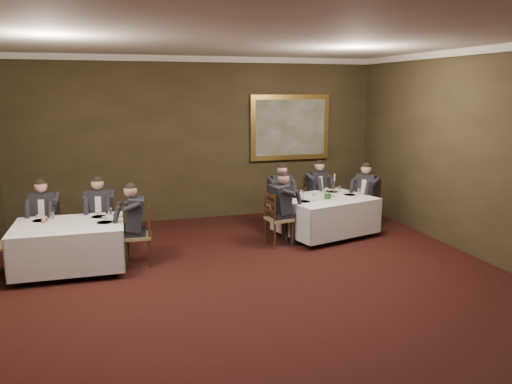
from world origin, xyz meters
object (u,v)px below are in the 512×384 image
diner_main_endleft (279,218)px  diner_main_endright (367,203)px  diner_sec_backleft (46,227)px  chair_main_backright (315,209)px  chair_sec_backleft (47,240)px  diner_main_backleft (280,204)px  chair_sec_backright (101,236)px  table_main (325,213)px  chair_main_backleft (280,215)px  diner_sec_endright (138,234)px  chair_sec_endright (139,248)px  painting (290,127)px  diner_sec_backright (101,224)px  chair_main_endright (366,214)px  chair_main_endleft (278,230)px  candlestick (334,188)px  table_second (70,243)px  diner_main_backright (316,199)px  centerpiece (328,193)px

diner_main_endleft → diner_main_endright: same height
diner_sec_backleft → diner_main_endright: bearing=-170.3°
chair_main_backright → chair_sec_backleft: size_ratio=1.00×
diner_main_backleft → chair_sec_backright: diner_main_backleft is taller
table_main → diner_main_backleft: (-0.68, 0.73, 0.06)m
chair_main_backleft → chair_main_backright: (0.90, 0.24, 0.00)m
chair_main_backright → diner_sec_endright: diner_sec_endright is taller
chair_sec_endright → painting: size_ratio=0.54×
diner_main_endleft → chair_sec_endright: 2.58m
diner_main_endright → diner_sec_backright: bearing=60.8°
chair_main_backright → diner_sec_backright: diner_sec_backright is taller
chair_main_endright → chair_sec_endright: 4.75m
chair_main_endleft → diner_main_endright: bearing=96.9°
diner_sec_endright → painting: (3.61, 2.65, 1.46)m
chair_main_backleft → candlestick: bearing=132.4°
diner_sec_endright → chair_main_endright: bearing=-73.9°
table_second → chair_main_endleft: size_ratio=1.70×
diner_main_backleft → diner_main_backright: 0.93m
chair_main_backright → chair_main_endleft: (-1.28, -1.27, 0.00)m
diner_main_backright → diner_sec_backleft: 5.36m
chair_main_backleft → chair_main_endleft: bearing=62.7°
diner_sec_backleft → candlestick: size_ratio=2.85×
table_second → diner_main_backright: diner_main_backright is taller
table_main → diner_sec_backleft: (-5.09, 0.24, 0.06)m
centerpiece → diner_main_endleft: bearing=-172.0°
chair_main_backright → diner_main_backright: (0.00, -0.01, 0.23)m
chair_sec_backleft → candlestick: size_ratio=2.12×
table_second → chair_main_backright: bearing=18.2°
diner_main_endright → chair_sec_backleft: (-6.14, -0.03, -0.23)m
diner_sec_backright → painting: 4.79m
diner_main_backright → table_main: bearing=58.6°
diner_main_backleft → chair_sec_endright: bearing=18.4°
diner_main_endleft → chair_sec_backleft: 4.07m
centerpiece → diner_main_backright: bearing=78.1°
diner_main_endleft → diner_sec_endright: (-2.56, -0.36, 0.00)m
diner_main_endleft → diner_sec_backleft: bearing=-105.4°
diner_main_backright → chair_sec_backright: size_ratio=1.35×
chair_sec_backleft → chair_sec_backright: (0.90, -0.02, 0.00)m
diner_main_backleft → diner_main_endleft: same height
diner_main_backleft → chair_sec_backright: 3.55m
diner_main_endleft → candlestick: size_ratio=2.85×
chair_main_backleft → chair_sec_backleft: size_ratio=1.00×
candlestick → chair_sec_backleft: bearing=177.4°
table_second → diner_main_backleft: bearing=18.8°
candlestick → painting: painting is taller
table_second → diner_main_endleft: (3.60, 0.34, 0.06)m
diner_main_backleft → diner_sec_backleft: bearing=-0.4°
chair_main_backleft → painting: (0.68, 1.27, 1.68)m
diner_main_backleft → chair_main_backright: (0.90, 0.25, -0.23)m
diner_main_backright → chair_sec_endright: (-3.82, -1.61, -0.23)m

